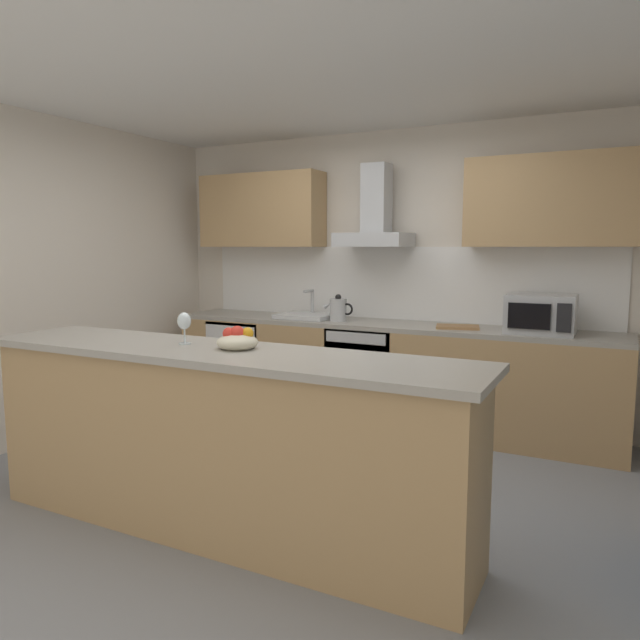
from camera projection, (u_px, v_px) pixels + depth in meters
name	position (u px, v px, depth m)	size (l,w,h in m)	color
ground	(290.00, 489.00, 3.83)	(5.50, 4.84, 0.02)	gray
ceiling	(288.00, 70.00, 3.50)	(5.50, 4.84, 0.02)	white
wall_back	(397.00, 275.00, 5.42)	(5.50, 0.12, 2.60)	silver
wall_left	(40.00, 279.00, 4.71)	(0.12, 4.84, 2.60)	silver
backsplash_tile	(394.00, 283.00, 5.36)	(3.83, 0.02, 0.66)	white
counter_back	(381.00, 373.00, 5.19)	(3.96, 0.60, 0.90)	tan
counter_island	(218.00, 441.00, 3.17)	(2.91, 0.64, 1.02)	tan
upper_cabinets	(389.00, 207.00, 5.14)	(3.91, 0.32, 0.70)	tan
oven	(368.00, 371.00, 5.21)	(0.60, 0.62, 0.80)	slate
refrigerator	(247.00, 362.00, 5.80)	(0.58, 0.60, 0.85)	white
microwave	(541.00, 314.00, 4.47)	(0.50, 0.38, 0.30)	#B7BABC
sink	(306.00, 315.00, 5.45)	(0.50, 0.40, 0.26)	silver
kettle	(338.00, 309.00, 5.24)	(0.29, 0.15, 0.24)	#B7BABC
range_hood	(375.00, 221.00, 5.16)	(0.62, 0.45, 0.72)	#B7BABC
wine_glass	(184.00, 322.00, 3.26)	(0.08, 0.08, 0.18)	silver
fruit_bowl	(237.00, 341.00, 3.12)	(0.22, 0.22, 0.13)	beige
chopping_board	(458.00, 327.00, 4.78)	(0.34, 0.22, 0.02)	#9E7247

